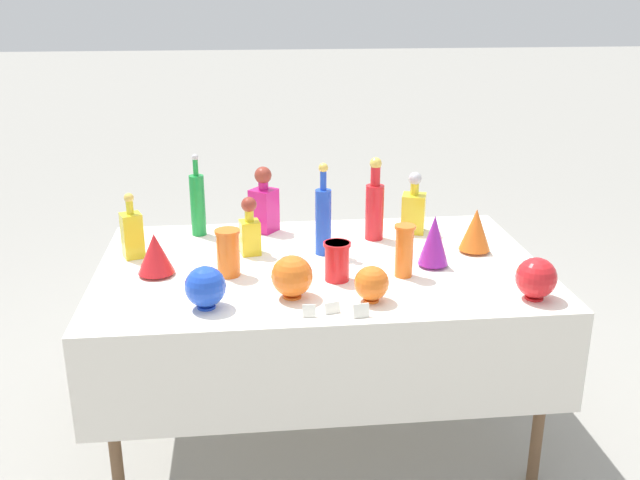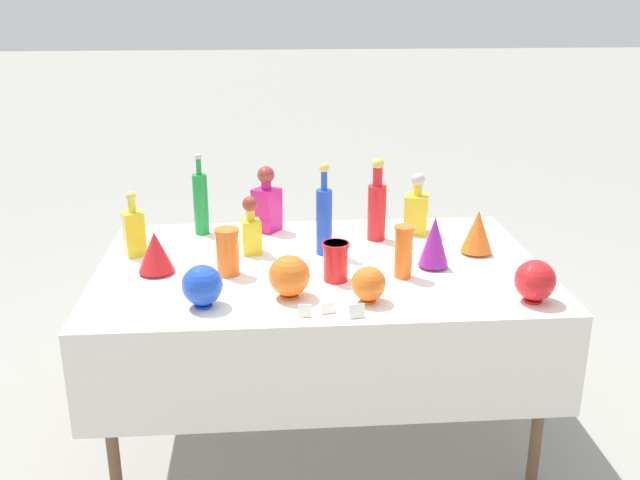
# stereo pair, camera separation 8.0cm
# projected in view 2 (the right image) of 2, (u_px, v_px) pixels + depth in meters

# --- Properties ---
(ground_plane) EXTENTS (40.00, 40.00, 0.00)m
(ground_plane) POSITION_uv_depth(u_px,v_px,m) (320.00, 426.00, 3.10)
(ground_plane) COLOR gray
(display_table) EXTENTS (1.75, 1.11, 0.76)m
(display_table) POSITION_uv_depth(u_px,v_px,m) (321.00, 282.00, 2.82)
(display_table) COLOR white
(display_table) RESTS_ON ground
(tall_bottle_0) EXTENTS (0.07, 0.07, 0.37)m
(tall_bottle_0) POSITION_uv_depth(u_px,v_px,m) (201.00, 202.00, 3.15)
(tall_bottle_0) COLOR #198C38
(tall_bottle_0) RESTS_ON display_table
(tall_bottle_1) EXTENTS (0.07, 0.07, 0.38)m
(tall_bottle_1) POSITION_uv_depth(u_px,v_px,m) (324.00, 218.00, 2.90)
(tall_bottle_1) COLOR blue
(tall_bottle_1) RESTS_ON display_table
(tall_bottle_2) EXTENTS (0.08, 0.08, 0.36)m
(tall_bottle_2) POSITION_uv_depth(u_px,v_px,m) (377.00, 207.00, 3.07)
(tall_bottle_2) COLOR red
(tall_bottle_2) RESTS_ON display_table
(square_decanter_0) EXTENTS (0.13, 0.13, 0.28)m
(square_decanter_0) POSITION_uv_depth(u_px,v_px,m) (417.00, 210.00, 3.17)
(square_decanter_0) COLOR yellow
(square_decanter_0) RESTS_ON display_table
(square_decanter_1) EXTENTS (0.10, 0.10, 0.27)m
(square_decanter_1) POSITION_uv_depth(u_px,v_px,m) (134.00, 231.00, 2.90)
(square_decanter_1) COLOR yellow
(square_decanter_1) RESTS_ON display_table
(square_decanter_2) EXTENTS (0.09, 0.09, 0.24)m
(square_decanter_2) POSITION_uv_depth(u_px,v_px,m) (251.00, 229.00, 2.92)
(square_decanter_2) COLOR yellow
(square_decanter_2) RESTS_ON display_table
(square_decanter_3) EXTENTS (0.14, 0.14, 0.30)m
(square_decanter_3) POSITION_uv_depth(u_px,v_px,m) (267.00, 203.00, 3.19)
(square_decanter_3) COLOR #C61972
(square_decanter_3) RESTS_ON display_table
(slender_vase_0) EXTENTS (0.08, 0.08, 0.20)m
(slender_vase_0) POSITION_uv_depth(u_px,v_px,m) (403.00, 250.00, 2.68)
(slender_vase_0) COLOR orange
(slender_vase_0) RESTS_ON display_table
(slender_vase_1) EXTENTS (0.10, 0.10, 0.18)m
(slender_vase_1) POSITION_uv_depth(u_px,v_px,m) (228.00, 250.00, 2.71)
(slender_vase_1) COLOR orange
(slender_vase_1) RESTS_ON display_table
(slender_vase_2) EXTENTS (0.10, 0.10, 0.15)m
(slender_vase_2) POSITION_uv_depth(u_px,v_px,m) (336.00, 260.00, 2.66)
(slender_vase_2) COLOR red
(slender_vase_2) RESTS_ON display_table
(fluted_vase_0) EXTENTS (0.13, 0.13, 0.19)m
(fluted_vase_0) POSITION_uv_depth(u_px,v_px,m) (478.00, 231.00, 2.92)
(fluted_vase_0) COLOR orange
(fluted_vase_0) RESTS_ON display_table
(fluted_vase_1) EXTENTS (0.14, 0.14, 0.17)m
(fluted_vase_1) POSITION_uv_depth(u_px,v_px,m) (155.00, 252.00, 2.72)
(fluted_vase_1) COLOR red
(fluted_vase_1) RESTS_ON display_table
(fluted_vase_2) EXTENTS (0.12, 0.12, 0.21)m
(fluted_vase_2) POSITION_uv_depth(u_px,v_px,m) (434.00, 241.00, 2.77)
(fluted_vase_2) COLOR purple
(fluted_vase_2) RESTS_ON display_table
(round_bowl_0) EXTENTS (0.14, 0.14, 0.15)m
(round_bowl_0) POSITION_uv_depth(u_px,v_px,m) (202.00, 285.00, 2.44)
(round_bowl_0) COLOR blue
(round_bowl_0) RESTS_ON display_table
(round_bowl_1) EXTENTS (0.15, 0.15, 0.16)m
(round_bowl_1) POSITION_uv_depth(u_px,v_px,m) (289.00, 276.00, 2.51)
(round_bowl_1) COLOR orange
(round_bowl_1) RESTS_ON display_table
(round_bowl_2) EXTENTS (0.14, 0.14, 0.15)m
(round_bowl_2) POSITION_uv_depth(u_px,v_px,m) (535.00, 280.00, 2.48)
(round_bowl_2) COLOR red
(round_bowl_2) RESTS_ON display_table
(round_bowl_3) EXTENTS (0.12, 0.12, 0.13)m
(round_bowl_3) POSITION_uv_depth(u_px,v_px,m) (368.00, 284.00, 2.48)
(round_bowl_3) COLOR orange
(round_bowl_3) RESTS_ON display_table
(price_tag_left) EXTENTS (0.06, 0.03, 0.04)m
(price_tag_left) POSITION_uv_depth(u_px,v_px,m) (328.00, 308.00, 2.40)
(price_tag_left) COLOR white
(price_tag_left) RESTS_ON display_table
(price_tag_center) EXTENTS (0.05, 0.02, 0.04)m
(price_tag_center) POSITION_uv_depth(u_px,v_px,m) (305.00, 311.00, 2.38)
(price_tag_center) COLOR white
(price_tag_center) RESTS_ON display_table
(price_tag_right) EXTENTS (0.06, 0.02, 0.05)m
(price_tag_right) POSITION_uv_depth(u_px,v_px,m) (357.00, 311.00, 2.37)
(price_tag_right) COLOR white
(price_tag_right) RESTS_ON display_table
(cardboard_box_behind_left) EXTENTS (0.58, 0.45, 0.39)m
(cardboard_box_behind_left) POSITION_uv_depth(u_px,v_px,m) (310.00, 285.00, 4.18)
(cardboard_box_behind_left) COLOR tan
(cardboard_box_behind_left) RESTS_ON ground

